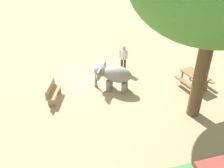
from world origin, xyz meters
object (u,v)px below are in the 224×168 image
object	(u,v)px
person_handler	(123,57)
wooden_bench	(53,92)
picnic_table_near	(195,77)
feed_bucket	(101,71)
elephant	(113,75)

from	to	relation	value
person_handler	wooden_bench	world-z (taller)	person_handler
wooden_bench	picnic_table_near	bearing A→B (deg)	104.09
wooden_bench	picnic_table_near	distance (m)	7.40
picnic_table_near	feed_bucket	size ratio (longest dim) A/B	4.98
elephant	picnic_table_near	bearing A→B (deg)	-162.29
elephant	feed_bucket	size ratio (longest dim) A/B	5.43
picnic_table_near	wooden_bench	bearing A→B (deg)	70.69
wooden_bench	picnic_table_near	world-z (taller)	wooden_bench
elephant	wooden_bench	distance (m)	3.15
elephant	feed_bucket	xyz separation A→B (m)	(0.22, -1.73, -0.74)
person_handler	picnic_table_near	size ratio (longest dim) A/B	0.90
elephant	person_handler	world-z (taller)	person_handler
person_handler	feed_bucket	world-z (taller)	person_handler
feed_bucket	picnic_table_near	bearing A→B (deg)	149.28
elephant	wooden_bench	size ratio (longest dim) A/B	1.35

